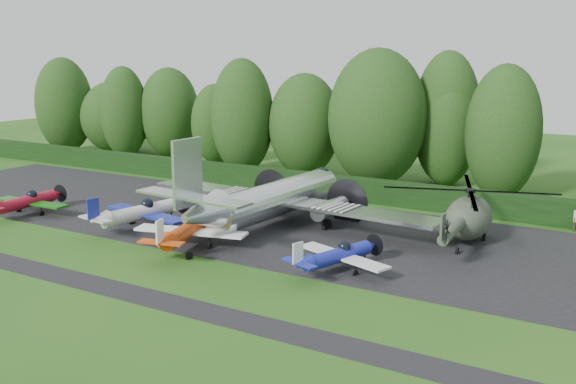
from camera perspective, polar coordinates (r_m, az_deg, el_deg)
The scene contains 21 objects.
ground at distance 43.31m, azimuth -12.10°, elevation -5.34°, with size 160.00×160.00×0.00m, color #235618.
apron at distance 50.81m, azimuth -4.52°, elevation -2.45°, with size 70.00×18.00×0.01m, color black.
taxiway_verge at distance 39.35m, azimuth -18.01°, elevation -7.50°, with size 70.00×2.00×0.00m, color black.
hedgerow at distance 59.91m, azimuth 1.47°, elevation -0.14°, with size 90.00×1.60×2.00m, color black.
transport_plane at distance 47.84m, azimuth -1.30°, elevation -0.60°, with size 25.03×19.20×8.02m.
light_plane_red at distance 55.92m, azimuth -22.23°, elevation -0.78°, with size 7.08×7.45×2.72m.
light_plane_white at distance 48.94m, azimuth -13.01°, elevation -1.77°, with size 8.03×8.44×3.09m.
light_plane_orange at distance 43.50m, azimuth -8.93°, elevation -3.41°, with size 7.84×8.24×3.01m.
light_plane_blue at distance 38.66m, azimuth 4.44°, elevation -5.62°, with size 6.58×6.92×2.53m.
helicopter at distance 45.86m, azimuth 15.76°, elevation -1.91°, with size 11.73×13.74×3.78m.
tree_0 at distance 82.18m, azimuth -14.36°, elevation 6.86°, with size 5.81×5.81×11.29m.
tree_2 at distance 76.14m, azimuth -6.50°, elevation 6.03°, with size 5.64×5.64×9.35m.
tree_4 at distance 67.80m, azimuth 1.49°, elevation 5.97°, with size 7.60×7.60×10.84m.
tree_5 at distance 64.59m, azimuth 14.01°, elevation 5.27°, with size 5.90×5.90×10.83m.
tree_6 at distance 59.93m, azimuth 18.59°, elevation 5.04°, with size 6.60×6.60×12.02m.
tree_7 at distance 63.09m, azimuth 7.93°, elevation 6.54°, with size 9.55×9.55×13.38m.
tree_9 at distance 81.52m, azimuth -10.47°, elevation 6.94°, with size 7.35×7.35×11.11m.
tree_10 at distance 89.14m, azimuth -19.27°, elevation 7.29°, with size 7.33×7.33×12.30m.
tree_11 at distance 69.13m, azimuth -4.08°, elevation 6.69°, with size 6.71×6.71×12.36m.
tree_12 at distance 86.83m, azimuth -14.99°, elevation 6.48°, with size 9.27×9.27×9.38m.
tree_13 at distance 65.33m, azimuth 13.88°, elevation 6.38°, with size 6.53×6.53×13.15m.
Camera 1 is at (28.13, -30.28, 12.97)m, focal length 40.00 mm.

